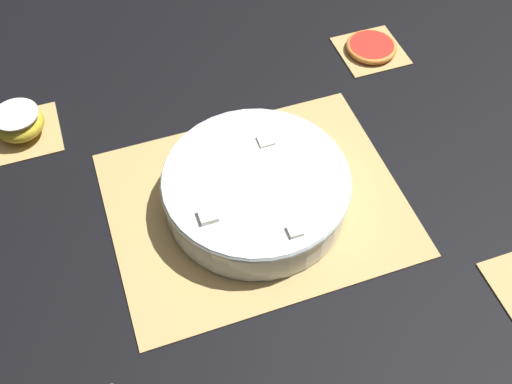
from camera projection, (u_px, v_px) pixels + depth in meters
ground_plane at (256, 204)px, 0.96m from camera, size 6.00×6.00×0.00m
bamboo_mat_center at (256, 203)px, 0.96m from camera, size 0.46×0.37×0.01m
coaster_mat_far_left at (24, 133)px, 1.05m from camera, size 0.12×0.12×0.01m
coaster_mat_far_right at (371, 50)px, 1.18m from camera, size 0.12×0.12×0.01m
fruit_salad_bowl at (256, 188)px, 0.92m from camera, size 0.29×0.29×0.07m
apple_half at (19, 123)px, 1.02m from camera, size 0.08×0.08×0.05m
grapefruit_slice at (371, 47)px, 1.17m from camera, size 0.10×0.10×0.01m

